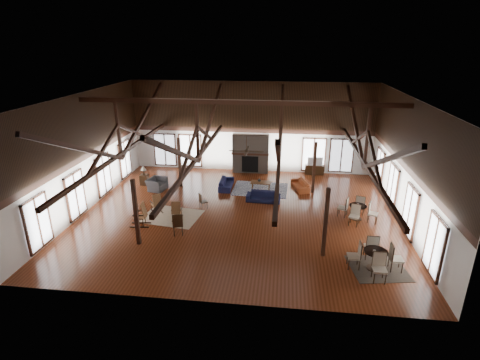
# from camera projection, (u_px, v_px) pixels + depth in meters

# --- Properties ---
(floor) EXTENTS (16.00, 16.00, 0.00)m
(floor) POSITION_uv_depth(u_px,v_px,m) (238.00, 214.00, 19.39)
(floor) COLOR maroon
(floor) RESTS_ON ground
(ceiling) EXTENTS (16.00, 14.00, 0.02)m
(ceiling) POSITION_uv_depth(u_px,v_px,m) (238.00, 97.00, 17.28)
(ceiling) COLOR black
(ceiling) RESTS_ON wall_back
(wall_back) EXTENTS (16.00, 0.02, 6.00)m
(wall_back) POSITION_uv_depth(u_px,v_px,m) (251.00, 128.00, 24.84)
(wall_back) COLOR white
(wall_back) RESTS_ON floor
(wall_front) EXTENTS (16.00, 0.02, 6.00)m
(wall_front) POSITION_uv_depth(u_px,v_px,m) (211.00, 224.00, 11.83)
(wall_front) COLOR white
(wall_front) RESTS_ON floor
(wall_left) EXTENTS (0.02, 14.00, 6.00)m
(wall_left) POSITION_uv_depth(u_px,v_px,m) (84.00, 153.00, 19.22)
(wall_left) COLOR white
(wall_left) RESTS_ON floor
(wall_right) EXTENTS (0.02, 14.00, 6.00)m
(wall_right) POSITION_uv_depth(u_px,v_px,m) (408.00, 165.00, 17.44)
(wall_right) COLOR white
(wall_right) RESTS_ON floor
(roof_truss) EXTENTS (15.60, 14.07, 3.14)m
(roof_truss) POSITION_uv_depth(u_px,v_px,m) (238.00, 138.00, 17.97)
(roof_truss) COLOR #32160E
(roof_truss) RESTS_ON wall_back
(post_grid) EXTENTS (8.16, 7.16, 3.05)m
(post_grid) POSITION_uv_depth(u_px,v_px,m) (238.00, 187.00, 18.85)
(post_grid) COLOR #32160E
(post_grid) RESTS_ON floor
(fireplace) EXTENTS (2.50, 0.69, 2.60)m
(fireplace) POSITION_uv_depth(u_px,v_px,m) (251.00, 154.00, 25.13)
(fireplace) COLOR #716456
(fireplace) RESTS_ON floor
(ceiling_fan) EXTENTS (1.60, 1.60, 0.75)m
(ceiling_fan) POSITION_uv_depth(u_px,v_px,m) (246.00, 150.00, 17.09)
(ceiling_fan) COLOR black
(ceiling_fan) RESTS_ON roof_truss
(sofa_navy_front) EXTENTS (1.92, 0.84, 0.55)m
(sofa_navy_front) POSITION_uv_depth(u_px,v_px,m) (263.00, 197.00, 20.84)
(sofa_navy_front) COLOR #121534
(sofa_navy_front) RESTS_ON floor
(sofa_navy_left) EXTENTS (1.86, 0.75, 0.54)m
(sofa_navy_left) POSITION_uv_depth(u_px,v_px,m) (226.00, 183.00, 22.75)
(sofa_navy_left) COLOR #151639
(sofa_navy_left) RESTS_ON floor
(sofa_orange) EXTENTS (1.90, 1.15, 0.52)m
(sofa_orange) POSITION_uv_depth(u_px,v_px,m) (300.00, 185.00, 22.59)
(sofa_orange) COLOR #95411D
(sofa_orange) RESTS_ON floor
(coffee_table) EXTENTS (1.22, 0.65, 0.46)m
(coffee_table) POSITION_uv_depth(u_px,v_px,m) (261.00, 183.00, 22.51)
(coffee_table) COLOR brown
(coffee_table) RESTS_ON floor
(vase) EXTENTS (0.26, 0.26, 0.21)m
(vase) POSITION_uv_depth(u_px,v_px,m) (259.00, 180.00, 22.52)
(vase) COLOR #B2B2B2
(vase) RESTS_ON coffee_table
(armchair) EXTENTS (1.29, 1.18, 0.71)m
(armchair) POSITION_uv_depth(u_px,v_px,m) (157.00, 184.00, 22.41)
(armchair) COLOR #333235
(armchair) RESTS_ON floor
(side_table_lamp) EXTENTS (0.48, 0.48, 1.22)m
(side_table_lamp) POSITION_uv_depth(u_px,v_px,m) (144.00, 177.00, 23.20)
(side_table_lamp) COLOR black
(side_table_lamp) RESTS_ON floor
(rocking_chair_a) EXTENTS (0.84, 0.89, 1.04)m
(rocking_chair_a) POSITION_uv_depth(u_px,v_px,m) (157.00, 204.00, 19.45)
(rocking_chair_a) COLOR brown
(rocking_chair_a) RESTS_ON floor
(rocking_chair_b) EXTENTS (0.48, 0.82, 1.03)m
(rocking_chair_b) POSITION_uv_depth(u_px,v_px,m) (177.00, 211.00, 18.61)
(rocking_chair_b) COLOR brown
(rocking_chair_b) RESTS_ON floor
(rocking_chair_c) EXTENTS (0.98, 0.59, 1.20)m
(rocking_chair_c) POSITION_uv_depth(u_px,v_px,m) (142.00, 215.00, 18.01)
(rocking_chair_c) COLOR brown
(rocking_chair_c) RESTS_ON floor
(side_chair_a) EXTENTS (0.52, 0.52, 0.89)m
(side_chair_a) POSITION_uv_depth(u_px,v_px,m) (202.00, 200.00, 19.81)
(side_chair_a) COLOR black
(side_chair_a) RESTS_ON floor
(side_chair_b) EXTENTS (0.58, 0.58, 1.10)m
(side_chair_b) POSITION_uv_depth(u_px,v_px,m) (178.00, 223.00, 17.07)
(side_chair_b) COLOR black
(side_chair_b) RESTS_ON floor
(cafe_table_near) EXTENTS (2.12, 2.12, 1.11)m
(cafe_table_near) POSITION_uv_depth(u_px,v_px,m) (375.00, 256.00, 14.58)
(cafe_table_near) COLOR black
(cafe_table_near) RESTS_ON floor
(cafe_table_far) EXTENTS (2.00, 2.00, 1.03)m
(cafe_table_far) POSITION_uv_depth(u_px,v_px,m) (358.00, 210.00, 18.68)
(cafe_table_far) COLOR black
(cafe_table_far) RESTS_ON floor
(cup_near) EXTENTS (0.12, 0.12, 0.09)m
(cup_near) POSITION_uv_depth(u_px,v_px,m) (374.00, 251.00, 14.40)
(cup_near) COLOR #B2B2B2
(cup_near) RESTS_ON cafe_table_near
(cup_far) EXTENTS (0.16, 0.16, 0.10)m
(cup_far) POSITION_uv_depth(u_px,v_px,m) (358.00, 205.00, 18.55)
(cup_far) COLOR #B2B2B2
(cup_far) RESTS_ON cafe_table_far
(tv_console) EXTENTS (1.25, 0.47, 0.62)m
(tv_console) POSITION_uv_depth(u_px,v_px,m) (314.00, 170.00, 25.07)
(tv_console) COLOR black
(tv_console) RESTS_ON floor
(television) EXTENTS (0.99, 0.20, 0.57)m
(television) POSITION_uv_depth(u_px,v_px,m) (315.00, 161.00, 24.86)
(television) COLOR #B2B2B2
(television) RESTS_ON tv_console
(rug_tan) EXTENTS (3.10, 2.60, 0.01)m
(rug_tan) POSITION_uv_depth(u_px,v_px,m) (172.00, 216.00, 19.13)
(rug_tan) COLOR #C7AA8A
(rug_tan) RESTS_ON floor
(rug_navy) EXTENTS (3.34, 2.57, 0.01)m
(rug_navy) POSITION_uv_depth(u_px,v_px,m) (260.00, 189.00, 22.60)
(rug_navy) COLOR #1B264D
(rug_navy) RESTS_ON floor
(rug_dark) EXTENTS (2.42, 2.26, 0.01)m
(rug_dark) POSITION_uv_depth(u_px,v_px,m) (378.00, 268.00, 14.79)
(rug_dark) COLOR black
(rug_dark) RESTS_ON floor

